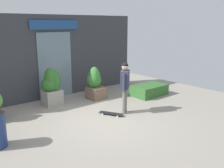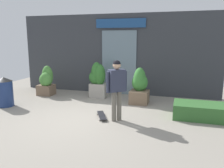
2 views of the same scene
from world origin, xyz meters
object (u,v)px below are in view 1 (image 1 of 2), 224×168
skateboard (111,113)px  planter_box_right (52,86)px  planter_box_mid (95,83)px  skateboarder (125,82)px

skateboard → planter_box_right: size_ratio=0.59×
skateboard → planter_box_mid: bearing=-49.1°
planter_box_right → skateboard: bearing=-67.2°
skateboard → planter_box_mid: 2.11m
planter_box_right → planter_box_mid: size_ratio=1.09×
skateboarder → planter_box_right: bearing=-9.0°
planter_box_mid → planter_box_right: bearing=168.6°
skateboarder → planter_box_right: (-1.42, 2.35, -0.34)m
planter_box_mid → skateboard: bearing=-112.0°
skateboard → planter_box_mid: size_ratio=0.64×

